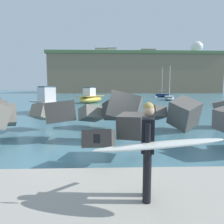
{
  "coord_description": "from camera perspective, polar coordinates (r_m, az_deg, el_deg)",
  "views": [
    {
      "loc": [
        0.27,
        -6.84,
        2.26
      ],
      "look_at": [
        0.51,
        0.5,
        1.4
      ],
      "focal_mm": 33.06,
      "sensor_mm": 36.0,
      "label": 1
    }
  ],
  "objects": [
    {
      "name": "boat_near_centre",
      "position": [
        39.29,
        15.53,
        3.82
      ],
      "size": [
        2.87,
        4.52,
        6.21
      ],
      "color": "white",
      "rests_on": "ground"
    },
    {
      "name": "station_building_annex",
      "position": [
        112.66,
        9.78,
        15.39
      ],
      "size": [
        7.33,
        6.66,
        4.63
      ],
      "color": "#B2ADA3",
      "rests_on": "headland_bluff"
    },
    {
      "name": "boat_near_left",
      "position": [
        18.61,
        -17.2,
        1.78
      ],
      "size": [
        5.08,
        6.1,
        2.41
      ],
      "color": "beige",
      "rests_on": "ground"
    },
    {
      "name": "radar_dome",
      "position": [
        119.25,
        22.39,
        15.52
      ],
      "size": [
        6.18,
        6.18,
        8.89
      ],
      "color": "silver",
      "rests_on": "headland_bluff"
    },
    {
      "name": "station_building_west",
      "position": [
        115.16,
        1.53,
        15.22
      ],
      "size": [
        7.72,
        5.43,
        4.31
      ],
      "color": "beige",
      "rests_on": "headland_bluff"
    },
    {
      "name": "boat_mid_centre",
      "position": [
        31.36,
        -5.92,
        3.91
      ],
      "size": [
        4.37,
        5.72,
        2.35
      ],
      "color": "#EAC64C",
      "rests_on": "ground"
    },
    {
      "name": "mooring_buoy_inner",
      "position": [
        45.68,
        11.98,
        4.0
      ],
      "size": [
        0.44,
        0.44,
        0.44
      ],
      "color": "silver",
      "rests_on": "ground"
    },
    {
      "name": "mooring_buoy_middle",
      "position": [
        29.52,
        26.39,
        2.04
      ],
      "size": [
        0.44,
        0.44,
        0.44
      ],
      "color": "yellow",
      "rests_on": "ground"
    },
    {
      "name": "ground_plane",
      "position": [
        7.21,
        -4.01,
        -11.6
      ],
      "size": [
        400.0,
        400.0,
        0.0
      ],
      "primitive_type": "plane",
      "color": "#42707F"
    },
    {
      "name": "headland_bluff",
      "position": [
        105.74,
        5.13,
        10.11
      ],
      "size": [
        73.38,
        42.27,
        17.13
      ],
      "color": "#847056",
      "rests_on": "ground"
    },
    {
      "name": "station_building_central",
      "position": [
        115.16,
        -3.07,
        15.6
      ],
      "size": [
        6.27,
        6.26,
        5.86
      ],
      "color": "beige",
      "rests_on": "headland_bluff"
    },
    {
      "name": "boat_near_right",
      "position": [
        52.32,
        13.87,
        4.53
      ],
      "size": [
        4.16,
        5.04,
        7.13
      ],
      "color": "navy",
      "rests_on": "ground"
    },
    {
      "name": "station_building_east",
      "position": [
        115.64,
        -0.11,
        15.61
      ],
      "size": [
        4.98,
        7.17,
        6.01
      ],
      "color": "silver",
      "rests_on": "headland_bluff"
    },
    {
      "name": "breakwater_jetty",
      "position": [
        9.35,
        9.03,
        -0.52
      ],
      "size": [
        30.9,
        7.74,
        2.3
      ],
      "color": "gray",
      "rests_on": "ground"
    },
    {
      "name": "surfer_with_board",
      "position": [
        3.66,
        10.37,
        -9.04
      ],
      "size": [
        2.12,
        1.35,
        1.78
      ],
      "color": "black",
      "rests_on": "walkway_path"
    }
  ]
}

